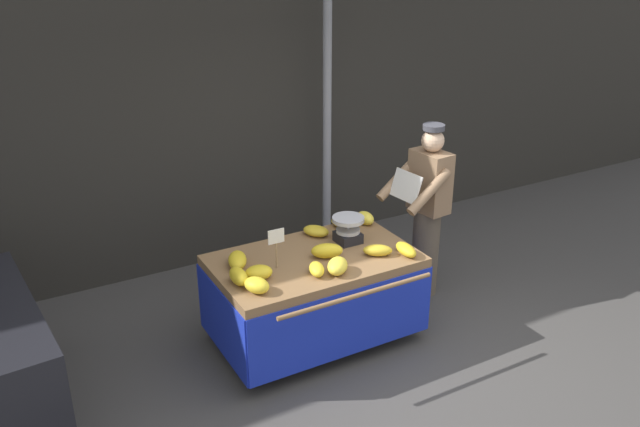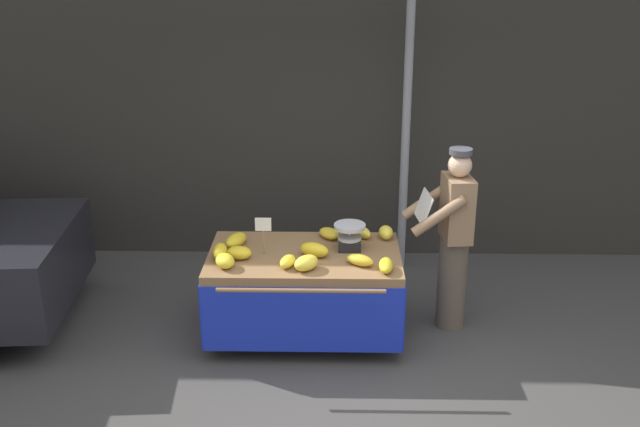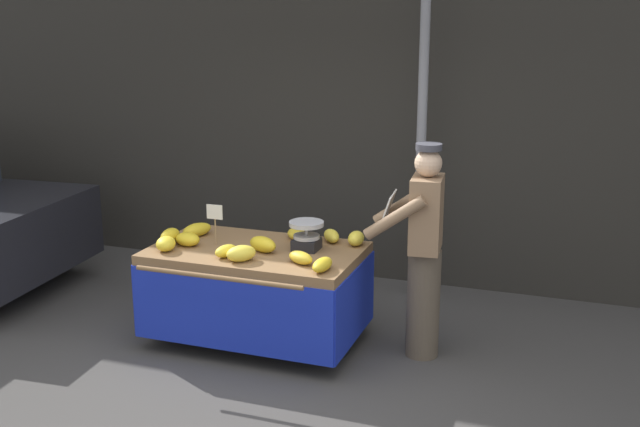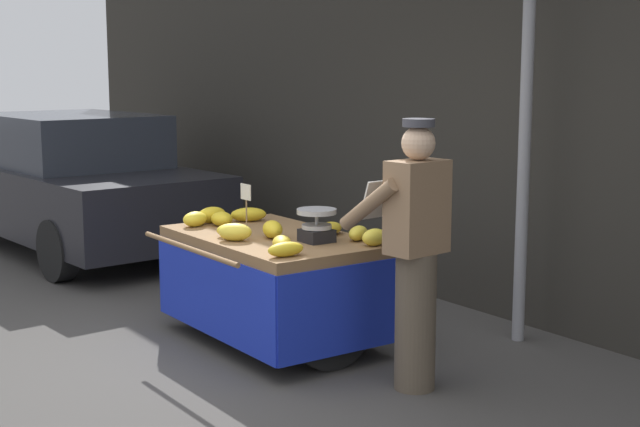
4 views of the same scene
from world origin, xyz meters
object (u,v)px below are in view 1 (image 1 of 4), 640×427
Objects in this scene: banana_bunch_2 at (237,260)px; banana_bunch_8 at (378,250)px; banana_bunch_6 at (257,285)px; banana_bunch_11 at (338,266)px; banana_bunch_7 at (365,218)px; banana_bunch_9 at (343,223)px; weighing_scale at (348,230)px; banana_bunch_1 at (406,250)px; street_pole at (327,120)px; banana_bunch_4 at (317,269)px; banana_bunch_5 at (316,231)px; banana_bunch_10 at (259,272)px; banana_cart at (314,280)px; vendor_person at (427,211)px; price_sign at (276,240)px; banana_bunch_3 at (327,251)px; banana_bunch_0 at (239,276)px.

banana_bunch_2 is 1.16× the size of banana_bunch_8.
banana_bunch_11 is (0.68, -0.04, 0.00)m from banana_bunch_6.
banana_bunch_9 is at bearing 172.93° from banana_bunch_7.
weighing_scale reaches higher than banana_bunch_1.
street_pole is 2.22m from banana_bunch_4.
banana_bunch_5 is at bearing -174.85° from banana_bunch_9.
banana_bunch_8 is 1.13× the size of banana_bunch_10.
banana_bunch_7 is 0.82× the size of banana_bunch_8.
banana_bunch_7 is 0.85× the size of banana_bunch_9.
weighing_scale is (0.40, 0.11, 0.34)m from banana_cart.
vendor_person is at bearing -14.42° from banana_bunch_7.
banana_bunch_11 is (-0.49, -0.72, 0.01)m from banana_bunch_9.
banana_bunch_1 is 0.85m from banana_bunch_5.
banana_cart is at bearing 2.81° from price_sign.
street_pole is 12.63× the size of banana_bunch_11.
banana_bunch_1 is 0.24m from banana_bunch_8.
banana_bunch_5 is 1.12× the size of banana_bunch_6.
banana_bunch_7 reaches higher than banana_bunch_9.
banana_bunch_4 is 0.98× the size of banana_bunch_10.
weighing_scale is at bearing 123.23° from banana_bunch_1.
banana_bunch_7 is 0.92× the size of banana_bunch_10.
banana_bunch_1 reaches higher than banana_cart.
banana_bunch_7 is at bearing 66.34° from banana_bunch_8.
banana_cart is 7.12× the size of banana_bunch_5.
street_pole is 2.00m from banana_bunch_1.
banana_bunch_10 reaches higher than banana_bunch_4.
banana_bunch_9 is at bearing 46.26° from banana_bunch_3.
banana_bunch_4 is 0.61m from banana_bunch_8.
banana_bunch_10 reaches higher than banana_cart.
banana_bunch_5 is at bearing 72.97° from banana_bunch_3.
price_sign is 0.37m from banana_bunch_2.
banana_bunch_0 reaches higher than banana_bunch_7.
banana_bunch_9 is at bearing 36.82° from banana_cart.
banana_bunch_1 and banana_bunch_4 have the same top height.
banana_bunch_6 is 0.69m from banana_bunch_11.
price_sign is at bearing 165.56° from banana_bunch_8.
banana_bunch_2 is (-1.02, 0.05, -0.06)m from weighing_scale.
price_sign is 1.17m from banana_bunch_7.
banana_bunch_7 is at bearing 17.80° from banana_bunch_0.
banana_bunch_2 reaches higher than banana_bunch_5.
price_sign is at bearing 162.92° from banana_bunch_1.
banana_bunch_6 reaches higher than banana_bunch_4.
banana_bunch_10 is 0.63m from banana_bunch_11.
banana_bunch_0 reaches higher than banana_bunch_4.
banana_bunch_6 is at bearing -176.79° from banana_bunch_8.
banana_bunch_0 reaches higher than banana_cart.
banana_bunch_1 is at bearing -56.77° from weighing_scale.
weighing_scale is 1.32× the size of banana_bunch_4.
banana_bunch_2 is at bearing 160.35° from banana_bunch_8.
banana_bunch_0 is 0.99× the size of banana_bunch_5.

